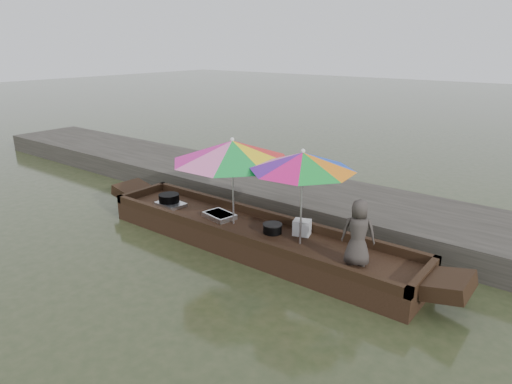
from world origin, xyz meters
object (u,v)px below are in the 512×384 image
Objects in this scene: tray_crayfish at (219,216)px; charcoal_grill at (272,229)px; vendor at (358,233)px; tray_scallop at (171,204)px; cooking_pot at (169,199)px; umbrella_bow at (233,182)px; boat_hull at (252,238)px; supply_bag at (302,227)px; umbrella_stern at (301,198)px.

charcoal_grill reaches higher than tray_crayfish.
vendor is at bearing -6.27° from charcoal_grill.
tray_scallop is (-1.21, -0.10, -0.01)m from tray_crayfish.
cooking_pot is 1.79m from umbrella_bow.
boat_hull is 0.84m from tray_crayfish.
cooking_pot is 1.45× the size of supply_bag.
charcoal_grill is at bearing -150.78° from supply_bag.
vendor is 0.47× the size of umbrella_bow.
boat_hull is at bearing -2.96° from tray_crayfish.
charcoal_grill is 0.15× the size of umbrella_bow.
cooking_pot is at bearing 158.99° from tray_scallop.
vendor is 0.60× the size of umbrella_stern.
tray_crayfish is 1.00× the size of tray_scallop.
umbrella_bow is (1.66, 0.03, 0.67)m from cooking_pot.
tray_scallop is at bearing -178.97° from umbrella_stern.
umbrella_bow is 1.40m from umbrella_stern.
vendor is (2.01, -0.10, 0.67)m from boat_hull.
supply_bag is at bearing 14.54° from umbrella_bow.
umbrella_bow is at bearing -6.31° from tray_crayfish.
tray_crayfish is (1.29, 0.07, -0.06)m from cooking_pot.
tray_crayfish is 1.18m from charcoal_grill.
charcoal_grill is at bearing 2.42° from cooking_pot.
tray_scallop is 2.39m from charcoal_grill.
boat_hull is 14.82× the size of cooking_pot.
umbrella_bow is 1.28× the size of umbrella_stern.
umbrella_stern is at bearing 1.03° from tray_scallop.
umbrella_stern is at bearing -61.93° from supply_bag.
supply_bag is 0.28× the size of vendor.
boat_hull is 10.59× the size of tray_crayfish.
umbrella_bow reaches higher than boat_hull.
boat_hull is at bearing -168.17° from charcoal_grill.
charcoal_grill reaches higher than boat_hull.
supply_bag reaches higher than boat_hull.
supply_bag is at bearing 6.82° from cooking_pot.
vendor reaches higher than tray_crayfish.
tray_crayfish is at bearing 173.69° from umbrella_bow.
tray_crayfish is 2.85m from vendor.
cooking_pot is at bearing -179.51° from umbrella_stern.
tray_crayfish is 1.80× the size of charcoal_grill.
cooking_pot is 0.71× the size of tray_scallop.
charcoal_grill is (2.39, 0.13, 0.04)m from tray_scallop.
boat_hull is at bearing 0.00° from umbrella_bow.
umbrella_bow is at bearing 1.95° from tray_scallop.
charcoal_grill is at bearing -28.59° from vendor.
cooking_pot is 1.29× the size of charcoal_grill.
charcoal_grill is (2.46, 0.10, -0.03)m from cooking_pot.
vendor is 2.45m from umbrella_bow.
cooking_pot is 4.12m from vendor.
supply_bag reaches higher than cooking_pot.
supply_bag is (2.90, 0.35, 0.02)m from cooking_pot.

